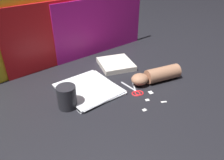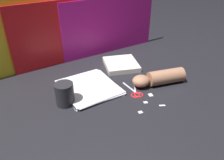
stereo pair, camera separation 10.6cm
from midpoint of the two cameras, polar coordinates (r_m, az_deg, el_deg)
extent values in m
plane|color=black|center=(1.08, 1.80, -3.22)|extent=(6.00, 6.00, 0.00)
cube|color=yellow|center=(1.27, -19.16, 11.93)|extent=(0.85, 0.10, 0.46)
cube|color=red|center=(1.36, -7.71, 12.62)|extent=(0.75, 0.06, 0.37)
cube|color=#D81E9E|center=(1.47, 1.58, 14.00)|extent=(0.68, 0.04, 0.36)
cube|color=white|center=(1.11, -3.17, -2.13)|extent=(0.27, 0.30, 0.00)
cube|color=white|center=(1.10, -3.45, -2.07)|extent=(0.25, 0.28, 0.00)
cube|color=white|center=(1.10, -2.94, -1.94)|extent=(0.26, 0.29, 0.00)
cube|color=white|center=(1.10, -3.14, -1.87)|extent=(0.26, 0.29, 0.00)
cube|color=white|center=(1.09, -3.49, -1.77)|extent=(0.26, 0.29, 0.00)
cube|color=silver|center=(1.31, 4.69, 4.07)|extent=(0.24, 0.25, 0.03)
sphere|color=silver|center=(1.08, 8.93, -3.07)|extent=(0.01, 0.01, 0.01)
cylinder|color=silver|center=(1.12, 7.21, -1.84)|extent=(0.01, 0.10, 0.01)
torus|color=red|center=(1.07, 9.84, -3.73)|extent=(0.05, 0.05, 0.01)
cylinder|color=silver|center=(1.13, 8.71, -1.61)|extent=(0.07, 0.09, 0.01)
torus|color=red|center=(1.06, 9.04, -3.86)|extent=(0.06, 0.06, 0.01)
cylinder|color=#A87556|center=(1.18, 16.39, 0.77)|extent=(0.20, 0.12, 0.08)
ellipsoid|color=#A87556|center=(1.11, 10.31, -0.30)|extent=(0.11, 0.10, 0.06)
cube|color=white|center=(0.96, 10.60, -8.35)|extent=(0.02, 0.02, 0.00)
cube|color=white|center=(1.03, 11.71, -5.81)|extent=(0.02, 0.02, 0.00)
cube|color=white|center=(1.08, 12.85, -3.89)|extent=(0.03, 0.03, 0.00)
cube|color=white|center=(1.02, 15.92, -6.49)|extent=(0.03, 0.02, 0.00)
cylinder|color=#232328|center=(0.98, -9.27, -3.72)|extent=(0.08, 0.08, 0.10)
camera|label=1|loc=(0.05, -87.14, 1.69)|focal=35.00mm
camera|label=2|loc=(0.05, 92.86, -1.69)|focal=35.00mm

